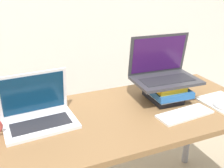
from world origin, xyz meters
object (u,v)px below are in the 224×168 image
object	(u,v)px
laptop_left	(38,113)
book_stack	(165,90)
laptop_on_books	(163,71)
mouse	(220,106)
wireless_keyboard	(185,114)

from	to	relation	value
laptop_left	book_stack	size ratio (longest dim) A/B	1.28
laptop_on_books	mouse	size ratio (longest dim) A/B	3.97
laptop_left	wireless_keyboard	size ratio (longest dim) A/B	1.14
book_stack	wireless_keyboard	distance (m)	0.21
laptop_left	laptop_on_books	world-z (taller)	laptop_on_books
laptop_on_books	mouse	world-z (taller)	laptop_on_books
laptop_on_books	book_stack	bearing A→B (deg)	-81.13
laptop_left	laptop_on_books	xyz separation A→B (m)	(0.73, 0.01, 0.12)
book_stack	wireless_keyboard	world-z (taller)	book_stack
laptop_left	laptop_on_books	distance (m)	0.74
book_stack	laptop_on_books	size ratio (longest dim) A/B	0.74
laptop_left	book_stack	xyz separation A→B (m)	(0.73, -0.02, 0.01)
book_stack	mouse	xyz separation A→B (m)	(0.22, -0.22, -0.04)
wireless_keyboard	mouse	distance (m)	0.23
book_stack	mouse	world-z (taller)	book_stack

